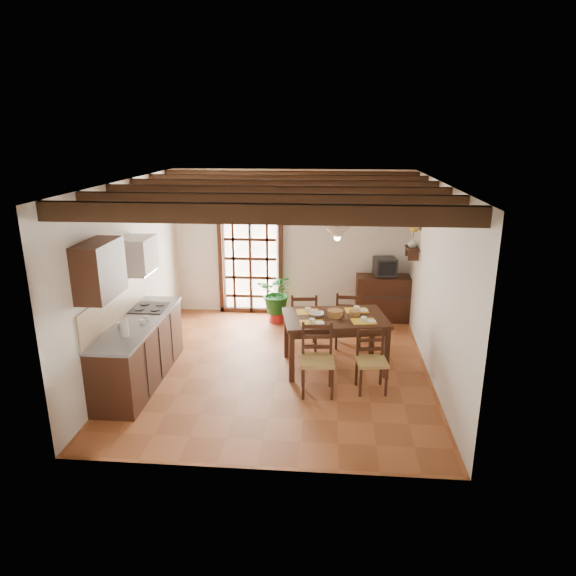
# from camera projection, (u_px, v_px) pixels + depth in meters

# --- Properties ---
(ground_plane) EXTENTS (5.00, 5.00, 0.00)m
(ground_plane) POSITION_uv_depth(u_px,v_px,m) (279.00, 367.00, 7.89)
(ground_plane) COLOR brown
(room_shell) EXTENTS (4.52, 5.02, 2.81)m
(room_shell) POSITION_uv_depth(u_px,v_px,m) (279.00, 252.00, 7.35)
(room_shell) COLOR silver
(room_shell) RESTS_ON ground_plane
(ceiling_beams) EXTENTS (4.50, 4.34, 0.20)m
(ceiling_beams) POSITION_uv_depth(u_px,v_px,m) (278.00, 190.00, 7.09)
(ceiling_beams) COLOR black
(ceiling_beams) RESTS_ON room_shell
(french_door) EXTENTS (1.26, 0.11, 2.32)m
(french_door) POSITION_uv_depth(u_px,v_px,m) (251.00, 255.00, 9.93)
(french_door) COLOR white
(french_door) RESTS_ON ground_plane
(kitchen_counter) EXTENTS (0.64, 2.25, 1.38)m
(kitchen_counter) POSITION_uv_depth(u_px,v_px,m) (139.00, 350.00, 7.33)
(kitchen_counter) COLOR black
(kitchen_counter) RESTS_ON ground_plane
(upper_cabinet) EXTENTS (0.35, 0.80, 0.70)m
(upper_cabinet) POSITION_uv_depth(u_px,v_px,m) (99.00, 270.00, 6.27)
(upper_cabinet) COLOR black
(upper_cabinet) RESTS_ON room_shell
(range_hood) EXTENTS (0.38, 0.60, 0.54)m
(range_hood) POSITION_uv_depth(u_px,v_px,m) (139.00, 255.00, 7.49)
(range_hood) COLOR white
(range_hood) RESTS_ON room_shell
(counter_items) EXTENTS (0.50, 1.43, 0.25)m
(counter_items) POSITION_uv_depth(u_px,v_px,m) (139.00, 316.00, 7.27)
(counter_items) COLOR black
(counter_items) RESTS_ON kitchen_counter
(dining_table) EXTENTS (1.66, 1.22, 0.82)m
(dining_table) POSITION_uv_depth(u_px,v_px,m) (335.00, 323.00, 7.68)
(dining_table) COLOR #331B10
(dining_table) RESTS_ON ground_plane
(chair_near_left) EXTENTS (0.48, 0.46, 0.98)m
(chair_near_left) POSITION_uv_depth(u_px,v_px,m) (317.00, 372.00, 7.04)
(chair_near_left) COLOR #A88B47
(chair_near_left) RESTS_ON ground_plane
(chair_near_right) EXTENTS (0.45, 0.44, 0.88)m
(chair_near_right) POSITION_uv_depth(u_px,v_px,m) (371.00, 372.00, 7.11)
(chair_near_right) COLOR #A88B47
(chair_near_right) RESTS_ON ground_plane
(chair_far_left) EXTENTS (0.49, 0.47, 0.97)m
(chair_far_left) POSITION_uv_depth(u_px,v_px,m) (303.00, 330.00, 8.51)
(chair_far_left) COLOR #A88B47
(chair_far_left) RESTS_ON ground_plane
(chair_far_right) EXTENTS (0.46, 0.44, 0.98)m
(chair_far_right) POSITION_uv_depth(u_px,v_px,m) (348.00, 329.00, 8.57)
(chair_far_right) COLOR #A88B47
(chair_far_right) RESTS_ON ground_plane
(table_setting) EXTENTS (1.10, 0.73, 0.10)m
(table_setting) POSITION_uv_depth(u_px,v_px,m) (335.00, 310.00, 7.62)
(table_setting) COLOR gold
(table_setting) RESTS_ON dining_table
(table_bowl) EXTENTS (0.23, 0.23, 0.05)m
(table_bowl) POSITION_uv_depth(u_px,v_px,m) (317.00, 314.00, 7.67)
(table_bowl) COLOR white
(table_bowl) RESTS_ON dining_table
(sideboard) EXTENTS (1.02, 0.48, 0.86)m
(sideboard) POSITION_uv_depth(u_px,v_px,m) (383.00, 298.00, 9.74)
(sideboard) COLOR black
(sideboard) RESTS_ON ground_plane
(crt_tv) EXTENTS (0.44, 0.42, 0.33)m
(crt_tv) POSITION_uv_depth(u_px,v_px,m) (385.00, 266.00, 9.55)
(crt_tv) COLOR black
(crt_tv) RESTS_ON sideboard
(fuse_box) EXTENTS (0.25, 0.03, 0.32)m
(fuse_box) POSITION_uv_depth(u_px,v_px,m) (371.00, 227.00, 9.61)
(fuse_box) COLOR white
(fuse_box) RESTS_ON room_shell
(plant_pot) EXTENTS (0.35, 0.35, 0.21)m
(plant_pot) POSITION_uv_depth(u_px,v_px,m) (278.00, 316.00, 9.72)
(plant_pot) COLOR maroon
(plant_pot) RESTS_ON ground_plane
(potted_plant) EXTENTS (2.13, 1.93, 2.04)m
(potted_plant) POSITION_uv_depth(u_px,v_px,m) (278.00, 293.00, 9.58)
(potted_plant) COLOR #144C19
(potted_plant) RESTS_ON ground_plane
(wall_shelf) EXTENTS (0.20, 0.42, 0.20)m
(wall_shelf) POSITION_uv_depth(u_px,v_px,m) (412.00, 250.00, 8.80)
(wall_shelf) COLOR black
(wall_shelf) RESTS_ON room_shell
(shelf_vase) EXTENTS (0.15, 0.15, 0.15)m
(shelf_vase) POSITION_uv_depth(u_px,v_px,m) (413.00, 242.00, 8.76)
(shelf_vase) COLOR #B2BFB2
(shelf_vase) RESTS_ON wall_shelf
(shelf_flowers) EXTENTS (0.14, 0.14, 0.36)m
(shelf_flowers) POSITION_uv_depth(u_px,v_px,m) (414.00, 230.00, 8.69)
(shelf_flowers) COLOR gold
(shelf_flowers) RESTS_ON shelf_vase
(framed_picture) EXTENTS (0.03, 0.32, 0.32)m
(framed_picture) POSITION_uv_depth(u_px,v_px,m) (419.00, 219.00, 8.63)
(framed_picture) COLOR brown
(framed_picture) RESTS_ON room_shell
(pendant_lamp) EXTENTS (0.36, 0.36, 0.84)m
(pendant_lamp) POSITION_uv_depth(u_px,v_px,m) (337.00, 232.00, 7.38)
(pendant_lamp) COLOR black
(pendant_lamp) RESTS_ON room_shell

